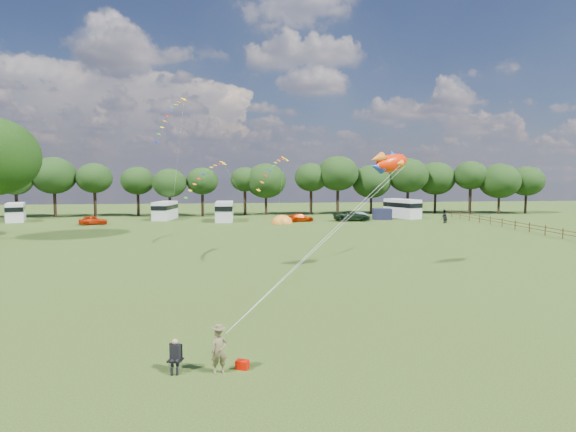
{
  "coord_description": "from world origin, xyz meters",
  "views": [
    {
      "loc": [
        -4.16,
        -27.64,
        7.16
      ],
      "look_at": [
        0.0,
        8.0,
        4.0
      ],
      "focal_mm": 30.0,
      "sensor_mm": 36.0,
      "label": 1
    }
  ],
  "objects": [
    {
      "name": "campervan_c",
      "position": [
        -5.33,
        45.43,
        1.59
      ],
      "size": [
        2.7,
        6.08,
        2.95
      ],
      "rotation": [
        0.0,
        0.0,
        1.55
      ],
      "color": "#BEBDC0",
      "rests_on": "ground"
    },
    {
      "name": "streamer_kite_a",
      "position": [
        -10.99,
        30.81,
        14.35
      ],
      "size": [
        3.34,
        5.64,
        5.77
      ],
      "rotation": [
        0.0,
        0.0,
        0.94
      ],
      "color": "#FFD900",
      "rests_on": "ground"
    },
    {
      "name": "ground_plane",
      "position": [
        0.0,
        0.0,
        0.0
      ],
      "size": [
        180.0,
        180.0,
        0.0
      ],
      "primitive_type": "plane",
      "color": "#1C310E",
      "rests_on": "ground"
    },
    {
      "name": "tent_greyblue",
      "position": [
        15.49,
        44.78,
        0.02
      ],
      "size": [
        3.38,
        3.71,
        2.52
      ],
      "color": "#455866",
      "rests_on": "ground"
    },
    {
      "name": "car_a",
      "position": [
        -23.63,
        42.33,
        0.65
      ],
      "size": [
        4.17,
        2.82,
        1.29
      ],
      "primitive_type": "imported",
      "rotation": [
        0.0,
        0.0,
        1.94
      ],
      "color": "#B12404",
      "rests_on": "ground"
    },
    {
      "name": "campervan_d",
      "position": [
        23.33,
        47.55,
        1.64
      ],
      "size": [
        4.97,
        6.77,
        3.05
      ],
      "rotation": [
        0.0,
        0.0,
        1.99
      ],
      "color": "silver",
      "rests_on": "ground"
    },
    {
      "name": "tree_line",
      "position": [
        5.3,
        54.99,
        6.35
      ],
      "size": [
        102.98,
        10.98,
        10.27
      ],
      "color": "black",
      "rests_on": "ground"
    },
    {
      "name": "kite_flyer",
      "position": [
        -4.68,
        -10.74,
        0.82
      ],
      "size": [
        0.66,
        0.5,
        1.64
      ],
      "primitive_type": "imported",
      "rotation": [
        0.0,
        0.0,
        0.19
      ],
      "color": "brown",
      "rests_on": "ground"
    },
    {
      "name": "kite_bag",
      "position": [
        -3.85,
        -10.46,
        0.16
      ],
      "size": [
        0.54,
        0.46,
        0.32
      ],
      "primitive_type": "cube",
      "rotation": [
        0.0,
        0.0,
        -0.41
      ],
      "color": "#C20D00",
      "rests_on": "ground"
    },
    {
      "name": "fish_kite",
      "position": [
        7.22,
        6.52,
        7.95
      ],
      "size": [
        3.69,
        2.5,
        1.96
      ],
      "rotation": [
        0.0,
        -0.21,
        0.45
      ],
      "color": "#EF2300",
      "rests_on": "ground"
    },
    {
      "name": "car_d",
      "position": [
        13.95,
        43.51,
        0.78
      ],
      "size": [
        5.86,
        2.92,
        1.56
      ],
      "primitive_type": "imported",
      "rotation": [
        0.0,
        0.0,
        1.51
      ],
      "color": "black",
      "rests_on": "ground"
    },
    {
      "name": "walker_a",
      "position": [
        26.63,
        39.15,
        0.96
      ],
      "size": [
        1.09,
        1.03,
        1.92
      ],
      "primitive_type": "imported",
      "rotation": [
        0.0,
        0.0,
        3.79
      ],
      "color": "black",
      "rests_on": "ground"
    },
    {
      "name": "campervan_b",
      "position": [
        -14.63,
        49.15,
        1.51
      ],
      "size": [
        3.51,
        6.1,
        2.81
      ],
      "rotation": [
        0.0,
        0.0,
        1.38
      ],
      "color": "silver",
      "rests_on": "ground"
    },
    {
      "name": "streamer_kite_c",
      "position": [
        -0.65,
        11.78,
        7.69
      ],
      "size": [
        3.11,
        5.06,
        2.83
      ],
      "rotation": [
        0.0,
        0.0,
        1.2
      ],
      "color": "#FFD900",
      "rests_on": "ground"
    },
    {
      "name": "fence",
      "position": [
        32.0,
        34.5,
        0.7
      ],
      "size": [
        0.12,
        33.12,
        1.2
      ],
      "color": "#472D19",
      "rests_on": "ground"
    },
    {
      "name": "streamer_kite_b",
      "position": [
        -6.59,
        23.12,
        7.22
      ],
      "size": [
        4.24,
        4.79,
        3.83
      ],
      "rotation": [
        0.0,
        0.0,
        1.17
      ],
      "color": "yellow",
      "rests_on": "ground"
    },
    {
      "name": "campervan_a",
      "position": [
        -36.57,
        48.7,
        1.49
      ],
      "size": [
        4.09,
        6.13,
        2.77
      ],
      "rotation": [
        0.0,
        0.0,
        1.9
      ],
      "color": "silver",
      "rests_on": "ground"
    },
    {
      "name": "walker_b",
      "position": [
        26.32,
        38.42,
        0.73
      ],
      "size": [
        1.01,
        0.59,
        1.46
      ],
      "primitive_type": "imported",
      "rotation": [
        0.0,
        0.0,
        2.97
      ],
      "color": "black",
      "rests_on": "ground"
    },
    {
      "name": "camp_chair",
      "position": [
        -6.26,
        -10.37,
        0.73
      ],
      "size": [
        0.61,
        0.62,
        1.22
      ],
      "rotation": [
        0.0,
        0.0,
        -0.29
      ],
      "color": "#99999E",
      "rests_on": "ground"
    },
    {
      "name": "car_c",
      "position": [
        6.0,
        43.39,
        0.59
      ],
      "size": [
        4.22,
        2.63,
        1.18
      ],
      "primitive_type": "imported",
      "rotation": [
        0.0,
        0.0,
        1.84
      ],
      "color": "#BE2700",
      "rests_on": "ground"
    },
    {
      "name": "tent_orange",
      "position": [
        2.98,
        40.87,
        0.02
      ],
      "size": [
        3.19,
        3.49,
        2.49
      ],
      "color": "orange",
      "rests_on": "ground"
    },
    {
      "name": "awning_navy",
      "position": [
        19.21,
        45.23,
        0.86
      ],
      "size": [
        3.06,
        2.63,
        1.72
      ],
      "primitive_type": "cube",
      "rotation": [
        0.0,
        0.0,
        -0.15
      ],
      "color": "#191B34",
      "rests_on": "ground"
    }
  ]
}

